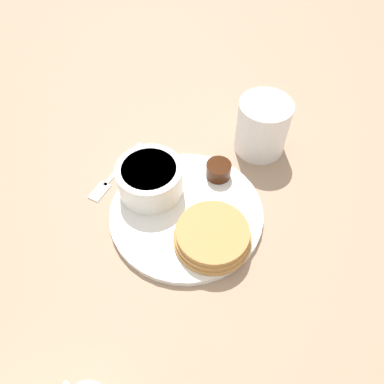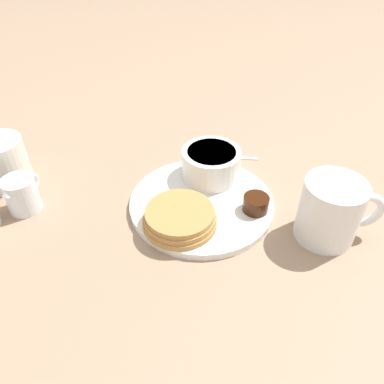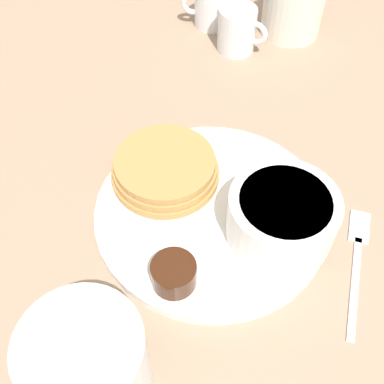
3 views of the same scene
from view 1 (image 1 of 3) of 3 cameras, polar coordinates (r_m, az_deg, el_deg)
name	(u,v)px [view 1 (image 1 of 3)]	position (r m, az deg, el deg)	size (l,w,h in m)	color
ground_plane	(186,215)	(0.59, -0.85, -3.50)	(4.00, 4.00, 0.00)	#9E7F66
plate	(186,213)	(0.59, -0.85, -3.18)	(0.24, 0.24, 0.01)	white
pancake_stack	(212,236)	(0.55, 3.11, -6.67)	(0.12, 0.12, 0.03)	#B78447
bowl	(150,178)	(0.59, -6.42, 2.07)	(0.10, 0.10, 0.05)	white
syrup_cup	(218,170)	(0.62, 4.06, 3.35)	(0.04, 0.04, 0.03)	#38190A
butter_ramekin	(149,174)	(0.61, -6.60, 2.80)	(0.05, 0.05, 0.04)	white
coffee_mug	(263,126)	(0.67, 10.71, 9.93)	(0.12, 0.09, 0.10)	white
fork	(112,177)	(0.65, -12.16, 2.28)	(0.14, 0.08, 0.00)	silver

